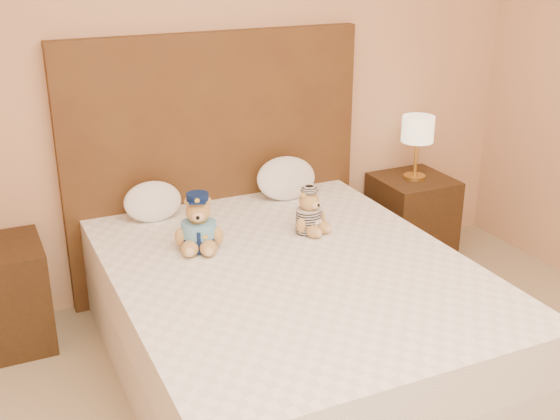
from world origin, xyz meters
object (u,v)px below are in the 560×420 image
object	(u,v)px
bed	(291,317)
nightstand_right	(411,218)
lamp	(418,132)
teddy_police	(199,222)
teddy_prisoner	(309,211)
pillow_left	(153,200)
nightstand_left	(1,297)
pillow_right	(286,176)

from	to	relation	value
bed	nightstand_right	world-z (taller)	same
lamp	teddy_police	size ratio (longest dim) A/B	1.40
nightstand_right	lamp	xyz separation A→B (m)	(-0.00, 0.00, 0.57)
bed	lamp	world-z (taller)	lamp
teddy_police	teddy_prisoner	distance (m)	0.58
bed	teddy_police	bearing A→B (deg)	132.66
teddy_prisoner	pillow_left	distance (m)	0.85
bed	nightstand_right	distance (m)	1.48
bed	nightstand_left	distance (m)	1.48
lamp	pillow_left	distance (m)	1.69
lamp	pillow_right	xyz separation A→B (m)	(-0.88, 0.03, -0.17)
bed	teddy_police	xyz separation A→B (m)	(-0.33, 0.36, 0.42)
teddy_police	pillow_left	bearing A→B (deg)	121.90
pillow_left	pillow_right	size ratio (longest dim) A/B	0.86
teddy_police	bed	bearing A→B (deg)	-27.35
bed	teddy_police	size ratio (longest dim) A/B	6.98
nightstand_right	pillow_left	size ratio (longest dim) A/B	1.75
nightstand_right	teddy_prisoner	size ratio (longest dim) A/B	2.35
nightstand_right	nightstand_left	bearing A→B (deg)	180.00
nightstand_right	pillow_right	world-z (taller)	pillow_right
lamp	pillow_left	xyz separation A→B (m)	(-1.68, 0.03, -0.19)
lamp	teddy_prisoner	size ratio (longest dim) A/B	1.71
nightstand_right	pillow_left	bearing A→B (deg)	178.98
teddy_prisoner	pillow_right	size ratio (longest dim) A/B	0.64
nightstand_right	lamp	size ratio (longest dim) A/B	1.38
teddy_police	teddy_prisoner	size ratio (longest dim) A/B	1.22
nightstand_left	pillow_right	world-z (taller)	pillow_right
bed	pillow_left	xyz separation A→B (m)	(-0.43, 0.83, 0.39)
nightstand_right	teddy_prisoner	world-z (taller)	teddy_prisoner
pillow_left	pillow_right	distance (m)	0.79
pillow_left	teddy_police	bearing A→B (deg)	-78.08
nightstand_right	pillow_right	bearing A→B (deg)	178.06
bed	teddy_prisoner	size ratio (longest dim) A/B	8.53
teddy_prisoner	pillow_left	world-z (taller)	teddy_prisoner
pillow_left	lamp	bearing A→B (deg)	-1.02
nightstand_right	teddy_prisoner	distance (m)	1.17
teddy_police	nightstand_left	bearing A→B (deg)	174.27
pillow_left	bed	bearing A→B (deg)	-62.71
nightstand_right	teddy_police	world-z (taller)	teddy_police
pillow_right	nightstand_left	bearing A→B (deg)	-178.94
teddy_prisoner	bed	bearing A→B (deg)	-149.82
lamp	teddy_police	bearing A→B (deg)	-164.29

